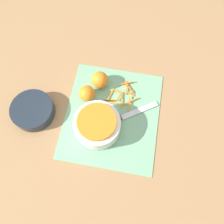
# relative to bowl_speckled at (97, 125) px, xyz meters

# --- Properties ---
(ground_plane) EXTENTS (4.00, 4.00, 0.00)m
(ground_plane) POSITION_rel_bowl_speckled_xyz_m (0.07, -0.04, -0.05)
(ground_plane) COLOR #9E754C
(cutting_board) EXTENTS (0.43, 0.38, 0.01)m
(cutting_board) POSITION_rel_bowl_speckled_xyz_m (0.07, -0.04, -0.05)
(cutting_board) COLOR #75AD84
(cutting_board) RESTS_ON ground_plane
(bowl_speckled) EXTENTS (0.18, 0.18, 0.09)m
(bowl_speckled) POSITION_rel_bowl_speckled_xyz_m (0.00, 0.00, 0.00)
(bowl_speckled) COLOR silver
(bowl_speckled) RESTS_ON cutting_board
(bowl_dark) EXTENTS (0.17, 0.17, 0.05)m
(bowl_dark) POSITION_rel_bowl_speckled_xyz_m (0.02, 0.27, -0.03)
(bowl_dark) COLOR #1E2833
(bowl_dark) RESTS_ON ground_plane
(knife) EXTENTS (0.16, 0.22, 0.02)m
(knife) POSITION_rel_bowl_speckled_xyz_m (0.06, -0.08, -0.04)
(knife) COLOR brown
(knife) RESTS_ON cutting_board
(orange_left) EXTENTS (0.07, 0.07, 0.07)m
(orange_left) POSITION_rel_bowl_speckled_xyz_m (0.13, 0.07, -0.01)
(orange_left) COLOR orange
(orange_left) RESTS_ON cutting_board
(orange_right) EXTENTS (0.07, 0.07, 0.07)m
(orange_right) POSITION_rel_bowl_speckled_xyz_m (0.20, 0.03, -0.01)
(orange_right) COLOR orange
(orange_right) RESTS_ON cutting_board
(peel_pile) EXTENTS (0.14, 0.15, 0.01)m
(peel_pile) POSITION_rel_bowl_speckled_xyz_m (0.16, -0.07, -0.04)
(peel_pile) COLOR orange
(peel_pile) RESTS_ON cutting_board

